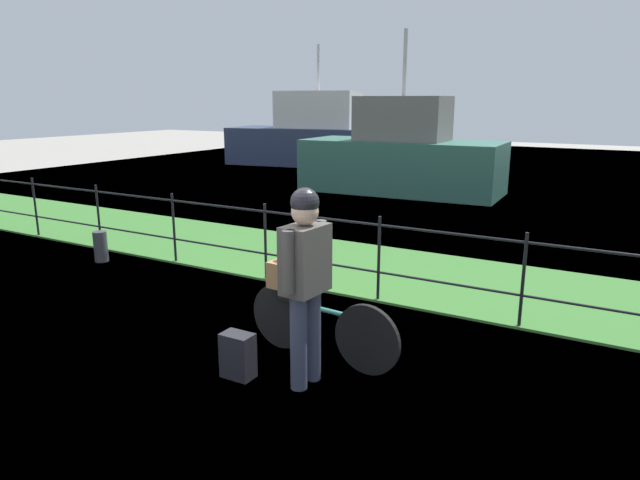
{
  "coord_description": "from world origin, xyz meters",
  "views": [
    {
      "loc": [
        3.45,
        -3.66,
        2.35
      ],
      "look_at": [
        0.51,
        1.4,
        0.9
      ],
      "focal_mm": 31.86,
      "sensor_mm": 36.0,
      "label": 1
    }
  ],
  "objects_px": {
    "terrier_dog": "(291,254)",
    "moored_boat_far": "(318,138)",
    "backpack_on_paving": "(238,355)",
    "mooring_bollard": "(101,246)",
    "bicycle_main": "(320,325)",
    "wooden_crate": "(290,274)",
    "cyclist_person": "(305,271)",
    "moored_boat_mid": "(402,157)"
  },
  "relations": [
    {
      "from": "wooden_crate",
      "to": "mooring_bollard",
      "type": "height_order",
      "value": "wooden_crate"
    },
    {
      "from": "terrier_dog",
      "to": "mooring_bollard",
      "type": "height_order",
      "value": "terrier_dog"
    },
    {
      "from": "moored_boat_mid",
      "to": "moored_boat_far",
      "type": "bearing_deg",
      "value": 138.9
    },
    {
      "from": "backpack_on_paving",
      "to": "moored_boat_far",
      "type": "xyz_separation_m",
      "value": [
        -7.76,
        14.63,
        0.78
      ]
    },
    {
      "from": "moored_boat_mid",
      "to": "cyclist_person",
      "type": "bearing_deg",
      "value": -72.01
    },
    {
      "from": "bicycle_main",
      "to": "mooring_bollard",
      "type": "height_order",
      "value": "bicycle_main"
    },
    {
      "from": "cyclist_person",
      "to": "moored_boat_far",
      "type": "relative_size",
      "value": 0.25
    },
    {
      "from": "bicycle_main",
      "to": "wooden_crate",
      "type": "bearing_deg",
      "value": 175.48
    },
    {
      "from": "terrier_dog",
      "to": "moored_boat_far",
      "type": "height_order",
      "value": "moored_boat_far"
    },
    {
      "from": "terrier_dog",
      "to": "mooring_bollard",
      "type": "xyz_separation_m",
      "value": [
        -4.15,
        1.17,
        -0.74
      ]
    },
    {
      "from": "bicycle_main",
      "to": "cyclist_person",
      "type": "bearing_deg",
      "value": -74.04
    },
    {
      "from": "wooden_crate",
      "to": "terrier_dog",
      "type": "height_order",
      "value": "terrier_dog"
    },
    {
      "from": "wooden_crate",
      "to": "mooring_bollard",
      "type": "relative_size",
      "value": 0.74
    },
    {
      "from": "backpack_on_paving",
      "to": "mooring_bollard",
      "type": "relative_size",
      "value": 0.88
    },
    {
      "from": "terrier_dog",
      "to": "backpack_on_paving",
      "type": "relative_size",
      "value": 0.8
    },
    {
      "from": "cyclist_person",
      "to": "mooring_bollard",
      "type": "distance_m",
      "value": 4.95
    },
    {
      "from": "wooden_crate",
      "to": "backpack_on_paving",
      "type": "xyz_separation_m",
      "value": [
        -0.09,
        -0.69,
        -0.56
      ]
    },
    {
      "from": "wooden_crate",
      "to": "cyclist_person",
      "type": "relative_size",
      "value": 0.2
    },
    {
      "from": "wooden_crate",
      "to": "backpack_on_paving",
      "type": "bearing_deg",
      "value": -97.74
    },
    {
      "from": "backpack_on_paving",
      "to": "terrier_dog",
      "type": "bearing_deg",
      "value": 79.82
    },
    {
      "from": "mooring_bollard",
      "to": "bicycle_main",
      "type": "bearing_deg",
      "value": -14.99
    },
    {
      "from": "mooring_bollard",
      "to": "moored_boat_far",
      "type": "xyz_separation_m",
      "value": [
        -3.73,
        12.77,
        0.75
      ]
    },
    {
      "from": "cyclist_person",
      "to": "moored_boat_far",
      "type": "distance_m",
      "value": 16.66
    },
    {
      "from": "wooden_crate",
      "to": "moored_boat_mid",
      "type": "xyz_separation_m",
      "value": [
        -2.77,
        9.51,
        0.15
      ]
    },
    {
      "from": "mooring_bollard",
      "to": "terrier_dog",
      "type": "bearing_deg",
      "value": -15.76
    },
    {
      "from": "terrier_dog",
      "to": "moored_boat_mid",
      "type": "relative_size",
      "value": 0.06
    },
    {
      "from": "backpack_on_paving",
      "to": "mooring_bollard",
      "type": "xyz_separation_m",
      "value": [
        -4.03,
        1.86,
        0.03
      ]
    },
    {
      "from": "mooring_bollard",
      "to": "moored_boat_mid",
      "type": "bearing_deg",
      "value": 80.74
    },
    {
      "from": "backpack_on_paving",
      "to": "moored_boat_mid",
      "type": "bearing_deg",
      "value": 104.32
    },
    {
      "from": "cyclist_person",
      "to": "moored_boat_far",
      "type": "bearing_deg",
      "value": 120.0
    },
    {
      "from": "mooring_bollard",
      "to": "moored_boat_far",
      "type": "distance_m",
      "value": 13.32
    },
    {
      "from": "bicycle_main",
      "to": "moored_boat_far",
      "type": "relative_size",
      "value": 0.23
    },
    {
      "from": "moored_boat_far",
      "to": "bicycle_main",
      "type": "bearing_deg",
      "value": -59.59
    },
    {
      "from": "terrier_dog",
      "to": "cyclist_person",
      "type": "xyz_separation_m",
      "value": [
        0.45,
        -0.49,
        0.04
      ]
    },
    {
      "from": "terrier_dog",
      "to": "moored_boat_mid",
      "type": "height_order",
      "value": "moored_boat_mid"
    },
    {
      "from": "backpack_on_paving",
      "to": "moored_boat_mid",
      "type": "relative_size",
      "value": 0.08
    },
    {
      "from": "backpack_on_paving",
      "to": "moored_boat_far",
      "type": "distance_m",
      "value": 16.58
    },
    {
      "from": "wooden_crate",
      "to": "moored_boat_mid",
      "type": "distance_m",
      "value": 9.9
    },
    {
      "from": "bicycle_main",
      "to": "terrier_dog",
      "type": "distance_m",
      "value": 0.7
    },
    {
      "from": "wooden_crate",
      "to": "moored_boat_mid",
      "type": "height_order",
      "value": "moored_boat_mid"
    },
    {
      "from": "bicycle_main",
      "to": "terrier_dog",
      "type": "height_order",
      "value": "terrier_dog"
    },
    {
      "from": "wooden_crate",
      "to": "moored_boat_mid",
      "type": "bearing_deg",
      "value": 106.24
    }
  ]
}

